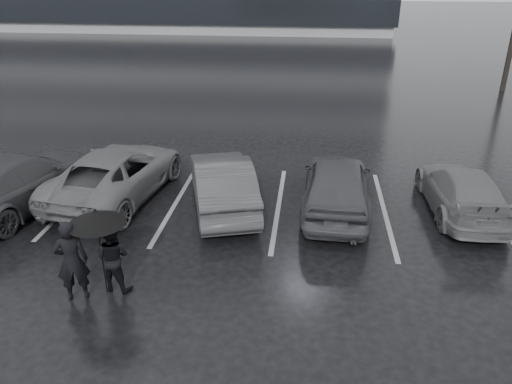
{
  "coord_description": "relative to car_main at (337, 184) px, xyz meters",
  "views": [
    {
      "loc": [
        1.34,
        -9.48,
        6.0
      ],
      "look_at": [
        0.16,
        1.0,
        1.1
      ],
      "focal_mm": 35.0,
      "sensor_mm": 36.0,
      "label": 1
    }
  ],
  "objects": [
    {
      "name": "car_west_c",
      "position": [
        -8.37,
        -0.76,
        0.0
      ],
      "size": [
        3.07,
        5.38,
        1.47
      ],
      "primitive_type": "imported",
      "rotation": [
        0.0,
        0.0,
        2.93
      ],
      "color": "black",
      "rests_on": "ground"
    },
    {
      "name": "car_west_a",
      "position": [
        -2.99,
        -0.13,
        -0.04
      ],
      "size": [
        2.6,
        4.46,
        1.39
      ],
      "primitive_type": "imported",
      "rotation": [
        0.0,
        0.0,
        3.43
      ],
      "color": "#29292B",
      "rests_on": "ground"
    },
    {
      "name": "pedestrian_left",
      "position": [
        -5.12,
        -4.42,
        0.11
      ],
      "size": [
        0.72,
        0.6,
        1.68
      ],
      "primitive_type": "imported",
      "rotation": [
        0.0,
        0.0,
        3.53
      ],
      "color": "black",
      "rests_on": "ground"
    },
    {
      "name": "car_east",
      "position": [
        3.23,
        0.27,
        -0.13
      ],
      "size": [
        1.78,
        4.15,
        1.19
      ],
      "primitive_type": "imported",
      "rotation": [
        0.0,
        0.0,
        3.17
      ],
      "color": "#48474A",
      "rests_on": "ground"
    },
    {
      "name": "car_main",
      "position": [
        0.0,
        0.0,
        0.0
      ],
      "size": [
        1.9,
        4.35,
        1.46
      ],
      "primitive_type": "imported",
      "rotation": [
        0.0,
        0.0,
        3.1
      ],
      "color": "black",
      "rests_on": "ground"
    },
    {
      "name": "ground",
      "position": [
        -2.1,
        -2.5,
        -0.73
      ],
      "size": [
        160.0,
        160.0,
        0.0
      ],
      "primitive_type": "plane",
      "color": "black",
      "rests_on": "ground"
    },
    {
      "name": "pedestrian_right",
      "position": [
        -4.48,
        -4.03,
        -0.0
      ],
      "size": [
        0.78,
        0.65,
        1.46
      ],
      "primitive_type": "imported",
      "rotation": [
        0.0,
        0.0,
        2.98
      ],
      "color": "black",
      "rests_on": "ground"
    },
    {
      "name": "stall_stripes",
      "position": [
        -2.9,
        0.0,
        -0.73
      ],
      "size": [
        19.72,
        5.0,
        0.0
      ],
      "color": "gray",
      "rests_on": "ground"
    },
    {
      "name": "umbrella",
      "position": [
        -4.62,
        -4.18,
        0.95
      ],
      "size": [
        1.09,
        1.09,
        1.85
      ],
      "color": "black",
      "rests_on": "ground"
    },
    {
      "name": "car_west_b",
      "position": [
        -6.0,
        0.19,
        -0.04
      ],
      "size": [
        2.96,
        5.24,
        1.38
      ],
      "primitive_type": "imported",
      "rotation": [
        0.0,
        0.0,
        3.0
      ],
      "color": "#48474A",
      "rests_on": "ground"
    }
  ]
}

